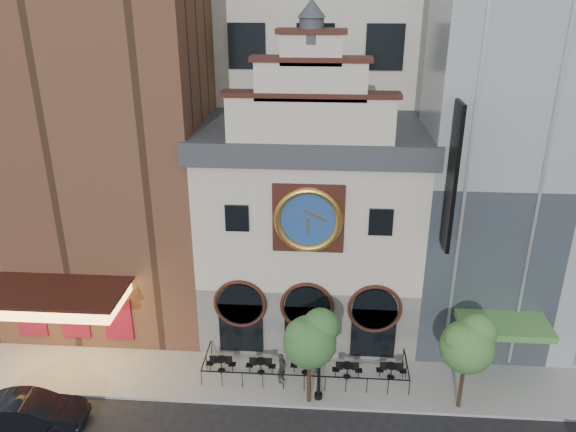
% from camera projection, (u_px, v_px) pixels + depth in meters
% --- Properties ---
extents(ground, '(120.00, 120.00, 0.00)m').
position_uv_depth(ground, '(303.00, 409.00, 27.67)').
color(ground, black).
rests_on(ground, ground).
extents(sidewalk, '(44.00, 5.00, 0.15)m').
position_uv_depth(sidewalk, '(305.00, 375.00, 29.94)').
color(sidewalk, gray).
rests_on(sidewalk, ground).
extents(clock_building, '(12.60, 8.78, 18.65)m').
position_uv_depth(clock_building, '(310.00, 222.00, 32.29)').
color(clock_building, '#605E5B').
rests_on(clock_building, ground).
extents(theater_building, '(14.00, 15.60, 25.00)m').
position_uv_depth(theater_building, '(91.00, 109.00, 32.83)').
color(theater_building, brown).
rests_on(theater_building, ground).
extents(retail_building, '(14.00, 14.40, 20.00)m').
position_uv_depth(retail_building, '(539.00, 158.00, 32.11)').
color(retail_building, gray).
rests_on(retail_building, ground).
extents(cafe_railing, '(10.60, 2.60, 0.90)m').
position_uv_depth(cafe_railing, '(305.00, 367.00, 29.74)').
color(cafe_railing, black).
rests_on(cafe_railing, sidewalk).
extents(bistro_0, '(1.58, 0.68, 0.90)m').
position_uv_depth(bistro_0, '(221.00, 363.00, 29.96)').
color(bistro_0, black).
rests_on(bistro_0, sidewalk).
extents(bistro_1, '(1.58, 0.68, 0.90)m').
position_uv_depth(bistro_1, '(261.00, 365.00, 29.81)').
color(bistro_1, black).
rests_on(bistro_1, sidewalk).
extents(bistro_2, '(1.58, 0.68, 0.90)m').
position_uv_depth(bistro_2, '(305.00, 365.00, 29.81)').
color(bistro_2, black).
rests_on(bistro_2, sidewalk).
extents(bistro_3, '(1.58, 0.68, 0.90)m').
position_uv_depth(bistro_3, '(347.00, 370.00, 29.48)').
color(bistro_3, black).
rests_on(bistro_3, sidewalk).
extents(bistro_4, '(1.58, 0.68, 0.90)m').
position_uv_depth(bistro_4, '(391.00, 370.00, 29.44)').
color(bistro_4, black).
rests_on(bistro_4, sidewalk).
extents(car_left, '(5.23, 2.22, 1.68)m').
position_uv_depth(car_left, '(30.00, 412.00, 26.24)').
color(car_left, black).
rests_on(car_left, ground).
extents(pedestrian, '(0.62, 0.73, 1.69)m').
position_uv_depth(pedestrian, '(282.00, 368.00, 29.02)').
color(pedestrian, black).
rests_on(pedestrian, sidewalk).
extents(lamppost, '(1.61, 0.68, 5.07)m').
position_uv_depth(lamppost, '(320.00, 346.00, 26.96)').
color(lamppost, black).
rests_on(lamppost, sidewalk).
extents(tree_left, '(2.65, 2.55, 5.10)m').
position_uv_depth(tree_left, '(311.00, 338.00, 26.55)').
color(tree_left, '#382619').
rests_on(tree_left, sidewalk).
extents(tree_right, '(2.63, 2.53, 5.06)m').
position_uv_depth(tree_right, '(468.00, 343.00, 26.22)').
color(tree_right, '#382619').
rests_on(tree_right, sidewalk).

